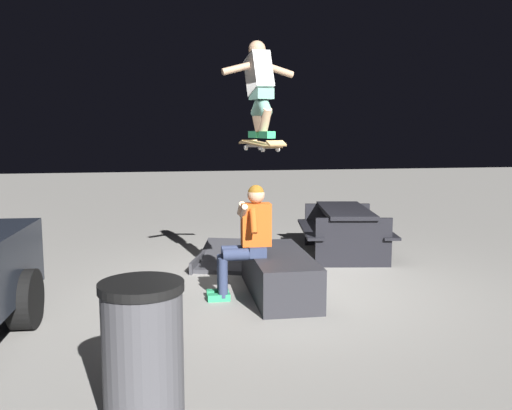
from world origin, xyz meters
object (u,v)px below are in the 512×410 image
at_px(picnic_table_back, 345,224).
at_px(trash_bin, 143,353).
at_px(ledge_box_main, 279,274).
at_px(person_sitting_on_ledge, 247,235).
at_px(skater_airborne, 260,84).
at_px(kicker_ramp, 231,260).
at_px(skateboard, 261,144).

xyz_separation_m(picnic_table_back, trash_bin, (-4.59, 3.01, -0.01)).
xyz_separation_m(ledge_box_main, picnic_table_back, (1.87, -1.48, 0.25)).
relative_size(person_sitting_on_ledge, skater_airborne, 1.19).
bearing_deg(skater_airborne, trash_bin, 154.93).
distance_m(ledge_box_main, trash_bin, 3.13).
relative_size(skater_airborne, trash_bin, 1.14).
bearing_deg(kicker_ramp, skateboard, -174.47).
height_order(person_sitting_on_ledge, kicker_ramp, person_sitting_on_ledge).
bearing_deg(ledge_box_main, skater_airborne, 69.10).
bearing_deg(person_sitting_on_ledge, skater_airborne, -52.67).
bearing_deg(kicker_ramp, skater_airborne, -174.65).
bearing_deg(skateboard, person_sitting_on_ledge, 112.65).
height_order(skateboard, trash_bin, skateboard).
bearing_deg(picnic_table_back, ledge_box_main, 141.74).
bearing_deg(ledge_box_main, kicker_ramp, 12.78).
bearing_deg(picnic_table_back, trash_bin, 146.72).
bearing_deg(kicker_ramp, ledge_box_main, -167.22).
relative_size(skateboard, kicker_ramp, 0.68).
bearing_deg(trash_bin, person_sitting_on_ledge, -23.07).
xyz_separation_m(skateboard, picnic_table_back, (1.84, -1.69, -1.30)).
height_order(ledge_box_main, kicker_ramp, ledge_box_main).
relative_size(ledge_box_main, trash_bin, 1.76).
distance_m(skateboard, picnic_table_back, 2.82).
relative_size(ledge_box_main, skater_airborne, 1.55).
bearing_deg(trash_bin, skateboard, -25.69).
height_order(skater_airborne, trash_bin, skater_airborne).
height_order(skateboard, picnic_table_back, skateboard).
xyz_separation_m(skater_airborne, kicker_ramp, (1.54, 0.14, -2.43)).
bearing_deg(skater_airborne, picnic_table_back, -43.60).
relative_size(person_sitting_on_ledge, picnic_table_back, 0.70).
height_order(person_sitting_on_ledge, skateboard, skateboard).
xyz_separation_m(skateboard, trash_bin, (-2.75, 1.32, -1.31)).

